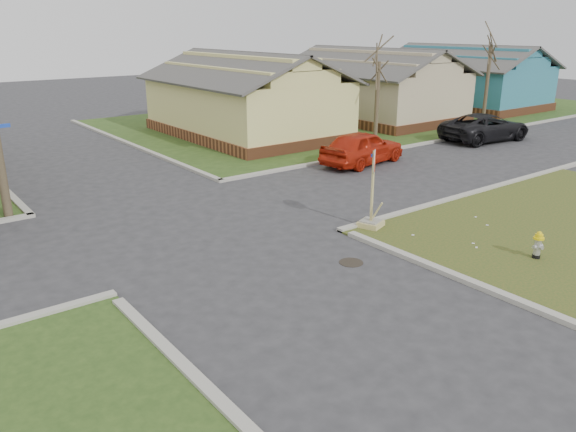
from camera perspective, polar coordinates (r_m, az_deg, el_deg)
ground at (r=14.08m, az=-1.55°, el=-6.27°), size 120.00×120.00×0.00m
verge_far_right at (r=41.30m, az=8.85°, el=10.28°), size 37.00×19.00×0.05m
curbs at (r=18.08m, az=-10.85°, el=-0.82°), size 80.00×40.00×0.12m
manhole at (r=15.01m, az=6.43°, el=-4.71°), size 0.64×0.64×0.01m
side_house_yellow at (r=32.25m, az=-4.36°, el=11.99°), size 7.60×11.60×4.70m
side_house_tan at (r=38.58m, az=8.51°, el=12.95°), size 7.60×11.60×4.70m
side_house_teal at (r=46.22m, az=17.50°, el=13.25°), size 7.60×11.60×4.70m
tree_mid_right at (r=29.94m, az=9.01°, el=11.23°), size 0.22×0.22×4.20m
tree_far_right at (r=37.88m, az=19.55°, el=12.37°), size 0.22×0.22×4.76m
fire_hydrant at (r=16.36m, az=24.05°, el=-2.55°), size 0.28×0.28×0.76m
stop_sign at (r=17.43m, az=8.48°, el=0.57°), size 0.69×0.67×2.43m
red_sedan at (r=25.66m, az=7.57°, el=6.92°), size 4.72×2.47×1.53m
dark_pickup at (r=32.67m, az=19.41°, el=8.51°), size 5.52×2.99×1.47m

